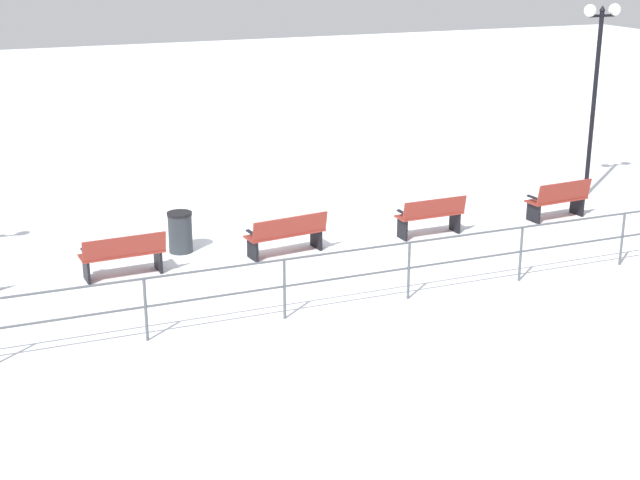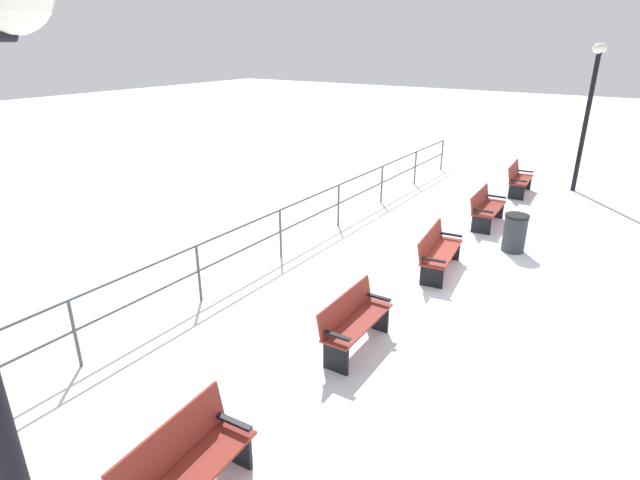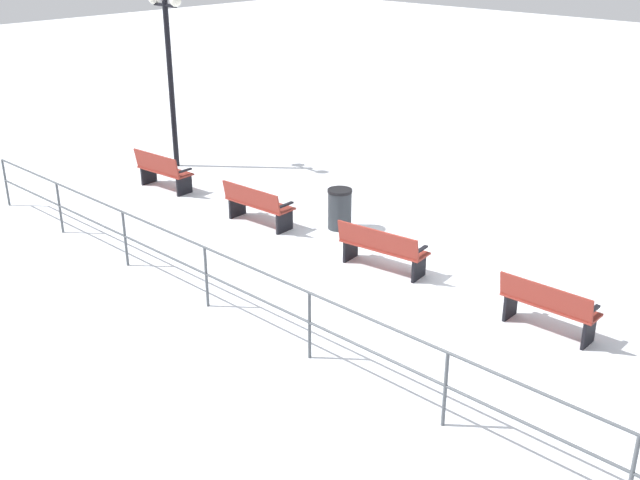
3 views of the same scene
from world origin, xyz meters
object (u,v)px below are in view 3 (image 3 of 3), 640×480
bench_third (382,247)px  lamppost_middle (169,52)px  bench_fifth (163,170)px  bench_fourth (257,204)px  trash_bin (340,209)px  bench_second (548,305)px

bench_third → lamppost_middle: size_ratio=0.40×
lamppost_middle → bench_fifth: bearing=-135.7°
bench_fourth → trash_bin: bench_fourth is taller
bench_third → bench_fourth: bench_fourth is taller
bench_fifth → bench_third: bearing=-93.8°
lamppost_middle → bench_second: bearing=-97.0°
bench_second → bench_fourth: (0.01, 6.70, -0.02)m
bench_third → trash_bin: (1.03, 1.97, -0.03)m
bench_second → lamppost_middle: 11.75m
bench_fourth → lamppost_middle: lamppost_middle is taller
bench_fifth → bench_second: bearing=-94.1°
bench_second → trash_bin: (1.06, 5.31, -0.05)m
bench_fourth → trash_bin: 1.74m
bench_fourth → trash_bin: size_ratio=1.90×
lamppost_middle → bench_fourth: bearing=-106.4°
bench_second → bench_fifth: (-0.00, 10.05, -0.00)m
bench_fourth → bench_fifth: 3.35m
bench_third → lamppost_middle: 8.55m
bench_second → bench_fifth: bearing=88.5°
bench_second → bench_third: size_ratio=0.88×
bench_fifth → trash_bin: 4.85m
bench_fifth → trash_bin: size_ratio=1.80×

